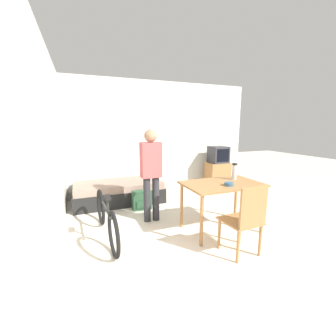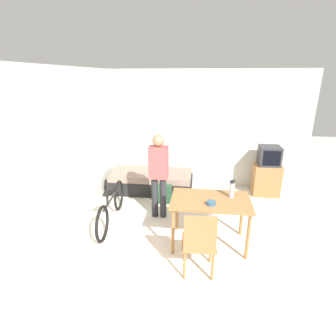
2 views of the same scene
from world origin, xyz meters
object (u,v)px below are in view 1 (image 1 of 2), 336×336
at_px(dining_table, 222,189).
at_px(tv, 218,169).
at_px(thermos_flask, 234,171).
at_px(person_standing, 151,169).
at_px(wooden_chair, 246,217).
at_px(backpack, 142,200).
at_px(bicycle, 106,218).
at_px(mate_bowl, 229,184).
at_px(daybed, 119,192).

bearing_deg(dining_table, tv, 57.35).
height_order(dining_table, thermos_flask, thermos_flask).
bearing_deg(person_standing, tv, 30.00).
relative_size(wooden_chair, thermos_flask, 3.48).
height_order(wooden_chair, backpack, wooden_chair).
xyz_separation_m(tv, backpack, (-2.24, -0.70, -0.34)).
bearing_deg(dining_table, backpack, 125.17).
bearing_deg(thermos_flask, wooden_chair, -118.39).
relative_size(wooden_chair, bicycle, 0.57).
bearing_deg(mate_bowl, person_standing, 135.17).
relative_size(dining_table, person_standing, 0.75).
height_order(bicycle, backpack, bicycle).
bearing_deg(person_standing, mate_bowl, -44.83).
xyz_separation_m(bicycle, person_standing, (0.81, 0.35, 0.61)).
xyz_separation_m(dining_table, backpack, (-0.94, 1.33, -0.49)).
bearing_deg(tv, bicycle, -151.67).
bearing_deg(person_standing, dining_table, -39.03).
bearing_deg(dining_table, thermos_flask, 20.82).
height_order(daybed, dining_table, dining_table).
distance_m(dining_table, backpack, 1.70).
bearing_deg(thermos_flask, tv, 62.74).
relative_size(wooden_chair, mate_bowl, 7.00).
height_order(daybed, bicycle, bicycle).
distance_m(bicycle, backpack, 1.24).
height_order(tv, dining_table, tv).
relative_size(daybed, mate_bowl, 13.79).
bearing_deg(dining_table, person_standing, 140.97).
bearing_deg(bicycle, mate_bowl, -17.99).
relative_size(dining_table, bicycle, 0.72).
bearing_deg(person_standing, bicycle, -156.51).
xyz_separation_m(dining_table, person_standing, (-0.92, 0.75, 0.25)).
bearing_deg(tv, thermos_flask, -117.26).
xyz_separation_m(person_standing, thermos_flask, (1.24, -0.63, 0.00)).
height_order(daybed, person_standing, person_standing).
height_order(tv, bicycle, tv).
bearing_deg(backpack, person_standing, -88.26).
height_order(bicycle, thermos_flask, thermos_flask).
distance_m(person_standing, backpack, 0.94).
bearing_deg(bicycle, dining_table, -12.83).
bearing_deg(dining_table, daybed, 123.96).
distance_m(dining_table, thermos_flask, 0.42).
height_order(dining_table, bicycle, dining_table).
relative_size(tv, thermos_flask, 4.09).
xyz_separation_m(tv, dining_table, (-1.30, -2.03, 0.15)).
height_order(thermos_flask, backpack, thermos_flask).
relative_size(tv, backpack, 2.93).
relative_size(daybed, bicycle, 1.13).
distance_m(wooden_chair, bicycle, 1.96).
xyz_separation_m(dining_table, wooden_chair, (-0.15, -0.75, -0.15)).
distance_m(daybed, dining_table, 2.36).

